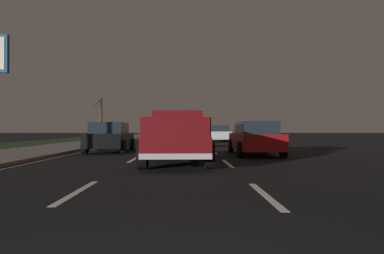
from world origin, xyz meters
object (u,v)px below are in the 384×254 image
Objects in this scene: pickup_truck at (177,137)px; sedan_red at (255,138)px; sedan_black at (110,137)px; sedan_white at (218,133)px; bare_tree_far at (101,117)px.

pickup_truck is 1.23× the size of sedan_red.
sedan_white is (13.11, -6.97, 0.00)m from sedan_black.
sedan_black is 1.00× the size of sedan_white.
sedan_red is at bearing -151.98° from bare_tree_far.
pickup_truck reaches higher than sedan_red.
sedan_white is at bearing -27.99° from sedan_black.
bare_tree_far reaches higher than sedan_black.
pickup_truck reaches higher than sedan_black.
bare_tree_far is (24.28, 6.90, 1.95)m from sedan_black.
sedan_red and sedan_white have the same top height.
pickup_truck is 31.31m from bare_tree_far.
sedan_white is 0.83× the size of bare_tree_far.
sedan_red is 29.94m from bare_tree_far.
bare_tree_far reaches higher than pickup_truck.
sedan_black and sedan_red have the same top height.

